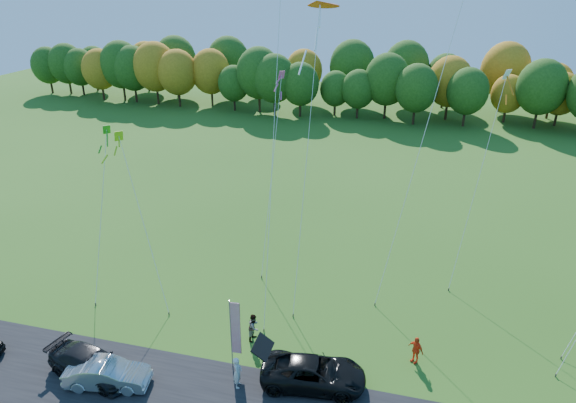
% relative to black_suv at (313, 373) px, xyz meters
% --- Properties ---
extents(ground, '(160.00, 160.00, 0.00)m').
position_rel_black_suv_xyz_m(ground, '(-3.30, 1.38, -0.76)').
color(ground, '#285516').
extents(tree_line, '(116.00, 12.00, 10.00)m').
position_rel_black_suv_xyz_m(tree_line, '(-3.30, 56.38, -0.76)').
color(tree_line, '#1E4711').
rests_on(tree_line, ground).
extents(black_suv, '(5.73, 3.15, 1.52)m').
position_rel_black_suv_xyz_m(black_suv, '(0.00, 0.00, 0.00)').
color(black_suv, black).
rests_on(black_suv, ground).
extents(silver_sedan, '(4.61, 2.33, 1.45)m').
position_rel_black_suv_xyz_m(silver_sedan, '(-10.38, -2.77, -0.04)').
color(silver_sedan, '#ADAEB2').
rests_on(silver_sedan, ground).
extents(dark_truck_a, '(5.40, 3.05, 1.48)m').
position_rel_black_suv_xyz_m(dark_truck_a, '(-11.62, -2.33, -0.02)').
color(dark_truck_a, black).
rests_on(dark_truck_a, ground).
extents(person_tailgate_a, '(0.56, 0.74, 1.82)m').
position_rel_black_suv_xyz_m(person_tailgate_a, '(-3.78, -1.12, 0.15)').
color(person_tailgate_a, silver).
rests_on(person_tailgate_a, ground).
extents(person_tailgate_b, '(0.74, 0.90, 1.72)m').
position_rel_black_suv_xyz_m(person_tailgate_b, '(-4.14, 2.70, 0.10)').
color(person_tailgate_b, gray).
rests_on(person_tailgate_b, ground).
extents(person_east, '(1.02, 0.90, 1.65)m').
position_rel_black_suv_xyz_m(person_east, '(5.10, 3.12, 0.07)').
color(person_east, '#EE4016').
rests_on(person_east, ground).
extents(feather_flag, '(0.57, 0.10, 4.33)m').
position_rel_black_suv_xyz_m(feather_flag, '(-4.35, 0.22, 1.89)').
color(feather_flag, '#999999').
rests_on(feather_flag, ground).
extents(kite_delta_blue, '(3.37, 12.58, 28.50)m').
position_rel_black_suv_xyz_m(kite_delta_blue, '(-4.56, 9.44, 13.49)').
color(kite_delta_blue, '#4C3F33').
rests_on(kite_delta_blue, ground).
extents(kite_parafoil_orange, '(7.88, 11.39, 34.02)m').
position_rel_black_suv_xyz_m(kite_parafoil_orange, '(5.50, 13.28, 16.07)').
color(kite_parafoil_orange, '#4C3F33').
rests_on(kite_parafoil_orange, ground).
extents(kite_delta_red, '(2.26, 8.43, 19.37)m').
position_rel_black_suv_xyz_m(kite_delta_red, '(-2.61, 9.92, 10.95)').
color(kite_delta_red, '#4C3F33').
rests_on(kite_delta_red, ground).
extents(kite_diamond_yellow, '(5.53, 5.24, 10.76)m').
position_rel_black_suv_xyz_m(kite_diamond_yellow, '(-12.57, 5.88, 4.37)').
color(kite_diamond_yellow, '#4C3F33').
rests_on(kite_diamond_yellow, ground).
extents(kite_diamond_green, '(1.11, 5.34, 11.09)m').
position_rel_black_suv_xyz_m(kite_diamond_green, '(-15.48, 5.72, 4.75)').
color(kite_diamond_green, '#4C3F33').
rests_on(kite_diamond_green, ground).
extents(kite_diamond_white, '(2.89, 6.85, 14.29)m').
position_rel_black_suv_xyz_m(kite_diamond_white, '(8.26, 14.04, 6.19)').
color(kite_diamond_white, '#4C3F33').
rests_on(kite_diamond_white, ground).
extents(kite_diamond_pink, '(0.99, 6.62, 13.80)m').
position_rel_black_suv_xyz_m(kite_diamond_pink, '(-5.78, 12.56, 6.79)').
color(kite_diamond_pink, '#4C3F33').
rests_on(kite_diamond_pink, ground).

